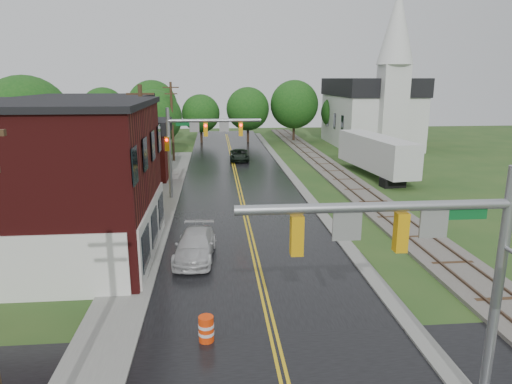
{
  "coord_description": "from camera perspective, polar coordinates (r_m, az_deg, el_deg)",
  "views": [
    {
      "loc": [
        -2.04,
        -8.82,
        9.37
      ],
      "look_at": [
        0.09,
        14.61,
        3.5
      ],
      "focal_mm": 32.0,
      "sensor_mm": 36.0,
      "label": 1
    }
  ],
  "objects": [
    {
      "name": "pickup_white",
      "position": [
        24.69,
        -7.61,
        -6.65
      ],
      "size": [
        2.36,
        5.05,
        1.43
      ],
      "primitive_type": "imported",
      "rotation": [
        0.0,
        0.0,
        -0.07
      ],
      "color": "silver",
      "rests_on": "ground"
    },
    {
      "name": "utility_pole_c",
      "position": [
        53.24,
        -10.44,
        8.77
      ],
      "size": [
        1.8,
        0.28,
        9.0
      ],
      "color": "#382616",
      "rests_on": "ground"
    },
    {
      "name": "curb_right",
      "position": [
        45.43,
        4.34,
        2.07
      ],
      "size": [
        0.8,
        70.0,
        0.12
      ],
      "primitive_type": "cube",
      "color": "gray",
      "rests_on": "ground"
    },
    {
      "name": "darkred_building",
      "position": [
        45.11,
        -15.34,
        4.37
      ],
      "size": [
        7.0,
        6.0,
        4.4
      ],
      "primitive_type": "cube",
      "color": "#3F0F0C",
      "rests_on": "ground"
    },
    {
      "name": "suv_dark",
      "position": [
        53.44,
        -2.09,
        4.62
      ],
      "size": [
        2.34,
        4.8,
        1.32
      ],
      "primitive_type": "imported",
      "rotation": [
        0.0,
        0.0,
        -0.03
      ],
      "color": "black",
      "rests_on": "ground"
    },
    {
      "name": "construction_barrel",
      "position": [
        17.44,
        -6.24,
        -16.67
      ],
      "size": [
        0.71,
        0.71,
        0.99
      ],
      "primitive_type": "cylinder",
      "rotation": [
        0.0,
        0.0,
        0.33
      ],
      "color": "#F33B0A",
      "rests_on": "ground"
    },
    {
      "name": "tree_left_b",
      "position": [
        43.83,
        -26.58,
        7.77
      ],
      "size": [
        7.6,
        7.6,
        9.69
      ],
      "color": "black",
      "rests_on": "ground"
    },
    {
      "name": "railroad",
      "position": [
        46.38,
        9.96,
        2.28
      ],
      "size": [
        3.2,
        80.0,
        0.3
      ],
      "color": "#59544C",
      "rests_on": "ground"
    },
    {
      "name": "church",
      "position": [
        66.42,
        14.43,
        10.53
      ],
      "size": [
        10.4,
        18.4,
        20.0
      ],
      "color": "silver",
      "rests_on": "ground"
    },
    {
      "name": "main_road",
      "position": [
        39.99,
        -2.13,
        0.45
      ],
      "size": [
        10.0,
        90.0,
        0.02
      ],
      "primitive_type": "cube",
      "color": "black",
      "rests_on": "ground"
    },
    {
      "name": "sidewalk_left",
      "position": [
        35.34,
        -11.77,
        -1.67
      ],
      "size": [
        2.4,
        50.0,
        0.12
      ],
      "primitive_type": "cube",
      "color": "gray",
      "rests_on": "ground"
    },
    {
      "name": "traffic_signal_far",
      "position": [
        36.12,
        -7.48,
        6.9
      ],
      "size": [
        7.34,
        0.43,
        7.2
      ],
      "color": "gray",
      "rests_on": "ground"
    },
    {
      "name": "traffic_signal_near",
      "position": [
        12.92,
        20.59,
        -6.86
      ],
      "size": [
        7.34,
        0.3,
        7.2
      ],
      "color": "gray",
      "rests_on": "ground"
    },
    {
      "name": "yellow_house",
      "position": [
        36.48,
        -19.37,
        3.48
      ],
      "size": [
        8.0,
        7.0,
        6.4
      ],
      "primitive_type": "cube",
      "color": "tan",
      "rests_on": "ground"
    },
    {
      "name": "semi_trailer",
      "position": [
        46.1,
        14.78,
        4.75
      ],
      "size": [
        4.06,
        12.7,
        3.92
      ],
      "color": "black",
      "rests_on": "ground"
    },
    {
      "name": "tree_left_c",
      "position": [
        50.36,
        -18.91,
        7.73
      ],
      "size": [
        6.0,
        6.0,
        7.65
      ],
      "color": "black",
      "rests_on": "ground"
    },
    {
      "name": "tree_left_e",
      "position": [
        55.33,
        -12.41,
        8.97
      ],
      "size": [
        6.4,
        6.4,
        8.16
      ],
      "color": "black",
      "rests_on": "ground"
    },
    {
      "name": "brick_building",
      "position": [
        26.53,
        -28.26,
        0.97
      ],
      "size": [
        14.3,
        10.3,
        8.3
      ],
      "color": "#4B1010",
      "rests_on": "ground"
    },
    {
      "name": "utility_pole_b",
      "position": [
        31.53,
        -13.88,
        5.12
      ],
      "size": [
        1.8,
        0.28,
        9.0
      ],
      "color": "#382616",
      "rests_on": "ground"
    }
  ]
}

